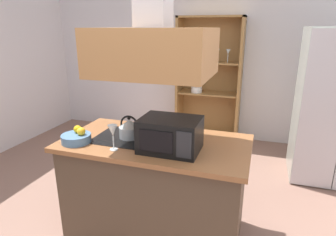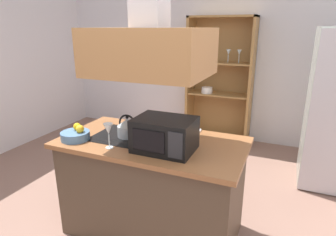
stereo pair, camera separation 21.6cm
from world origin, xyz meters
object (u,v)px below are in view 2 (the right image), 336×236
at_px(kettle, 127,127).
at_px(fruit_bowl, 76,135).
at_px(microwave, 165,134).
at_px(wine_glass_on_counter, 108,130).
at_px(cutting_board, 180,132).
at_px(dish_cabinet, 220,88).

bearing_deg(kettle, fruit_bowl, -148.49).
height_order(microwave, wine_glass_on_counter, microwave).
distance_m(cutting_board, microwave, 0.43).
height_order(dish_cabinet, fruit_bowl, dish_cabinet).
relative_size(kettle, wine_glass_on_counter, 0.98).
bearing_deg(microwave, cutting_board, 93.42).
xyz_separation_m(dish_cabinet, wine_glass_on_counter, (-0.24, -2.76, 0.17)).
relative_size(microwave, wine_glass_on_counter, 2.23).
bearing_deg(cutting_board, kettle, -145.31).
bearing_deg(wine_glass_on_counter, dish_cabinet, 84.95).
bearing_deg(fruit_bowl, wine_glass_on_counter, -6.67).
distance_m(kettle, wine_glass_on_counter, 0.28).
distance_m(microwave, fruit_bowl, 0.80).
bearing_deg(fruit_bowl, cutting_board, 33.16).
bearing_deg(cutting_board, dish_cabinet, 94.02).
bearing_deg(dish_cabinet, fruit_bowl, -102.72).
distance_m(dish_cabinet, wine_glass_on_counter, 2.78).
bearing_deg(microwave, wine_glass_on_counter, -162.21).
bearing_deg(kettle, wine_glass_on_counter, -91.50).
xyz_separation_m(microwave, wine_glass_on_counter, (-0.42, -0.14, 0.02)).
relative_size(dish_cabinet, wine_glass_on_counter, 9.66).
relative_size(kettle, microwave, 0.44).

